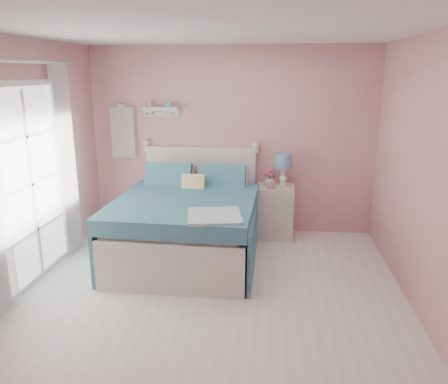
% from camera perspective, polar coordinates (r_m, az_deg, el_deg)
% --- Properties ---
extents(floor, '(4.50, 4.50, 0.00)m').
position_cam_1_polar(floor, '(4.49, -2.05, -14.50)').
color(floor, silver).
rests_on(floor, ground).
extents(room_shell, '(4.50, 4.50, 4.50)m').
position_cam_1_polar(room_shell, '(3.95, -2.27, 5.85)').
color(room_shell, '#CF838F').
rests_on(room_shell, floor).
extents(bed, '(1.70, 2.12, 1.22)m').
position_cam_1_polar(bed, '(5.47, -4.72, -4.21)').
color(bed, silver).
rests_on(bed, floor).
extents(nightstand, '(0.50, 0.49, 0.73)m').
position_cam_1_polar(nightstand, '(6.12, 6.64, -2.52)').
color(nightstand, beige).
rests_on(nightstand, floor).
extents(table_lamp, '(0.22, 0.22, 0.44)m').
position_cam_1_polar(table_lamp, '(6.01, 7.77, 3.72)').
color(table_lamp, white).
rests_on(table_lamp, nightstand).
extents(vase, '(0.18, 0.18, 0.14)m').
position_cam_1_polar(vase, '(6.02, 5.99, 1.47)').
color(vase, silver).
rests_on(vase, nightstand).
extents(teacup, '(0.12, 0.12, 0.08)m').
position_cam_1_polar(teacup, '(5.88, 6.24, 0.81)').
color(teacup, '#BD7E8A').
rests_on(teacup, nightstand).
extents(roses, '(0.14, 0.11, 0.12)m').
position_cam_1_polar(roses, '(5.99, 6.00, 2.50)').
color(roses, '#D04775').
rests_on(roses, vase).
extents(wall_shelf, '(0.50, 0.15, 0.25)m').
position_cam_1_polar(wall_shelf, '(6.26, -8.25, 10.62)').
color(wall_shelf, silver).
rests_on(wall_shelf, room_shell).
extents(hanging_dress, '(0.34, 0.03, 0.72)m').
position_cam_1_polar(hanging_dress, '(6.45, -13.05, 7.53)').
color(hanging_dress, white).
rests_on(hanging_dress, room_shell).
extents(french_door, '(0.04, 1.32, 2.16)m').
position_cam_1_polar(french_door, '(5.10, -23.91, 0.86)').
color(french_door, silver).
rests_on(french_door, floor).
extents(curtain_far, '(0.04, 0.40, 2.32)m').
position_cam_1_polar(curtain_far, '(5.69, -19.89, 3.75)').
color(curtain_far, white).
rests_on(curtain_far, floor).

